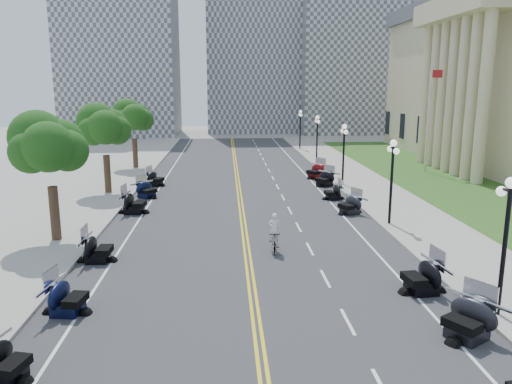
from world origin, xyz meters
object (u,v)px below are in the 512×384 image
object	(u,v)px
motorcycle_n_3	(468,317)
bicycle	(274,241)
flagpole	(429,120)
cyclist_rider	(274,215)

from	to	relation	value
motorcycle_n_3	bicycle	size ratio (longest dim) A/B	1.17
flagpole	motorcycle_n_3	size ratio (longest dim) A/B	4.74
motorcycle_n_3	bicycle	bearing A→B (deg)	178.56
bicycle	cyclist_rider	bearing A→B (deg)	94.50
bicycle	cyclist_rider	world-z (taller)	cyclist_rider
bicycle	cyclist_rider	xyz separation A→B (m)	(0.00, 0.00, 1.36)
flagpole	bicycle	size ratio (longest dim) A/B	5.52
motorcycle_n_3	cyclist_rider	xyz separation A→B (m)	(-5.44, 9.09, 1.16)
cyclist_rider	flagpole	bearing A→B (deg)	-126.75
flagpole	motorcycle_n_3	bearing A→B (deg)	-109.64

